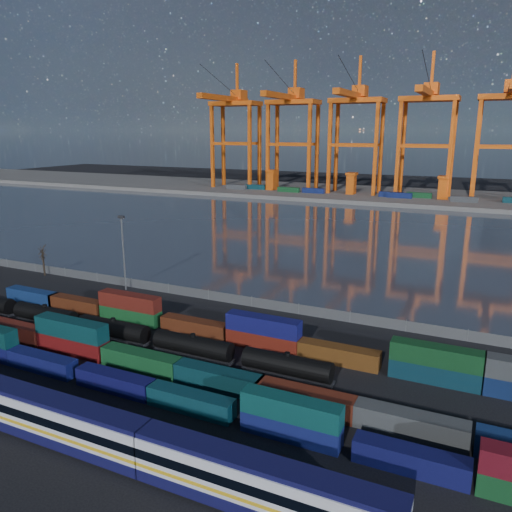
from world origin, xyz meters
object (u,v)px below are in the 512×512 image
at_px(bare_tree, 43,260).
at_px(gantry_cranes, 391,111).
at_px(passenger_train, 51,419).
at_px(tanker_string, 46,315).

bearing_deg(bare_tree, gantry_cranes, 74.89).
relative_size(passenger_train, gantry_cranes, 0.39).
xyz_separation_m(passenger_train, tanker_string, (-27.73, 24.63, -0.70)).
relative_size(tanker_string, bare_tree, 13.84).
height_order(passenger_train, gantry_cranes, gantry_cranes).
distance_m(tanker_string, bare_tree, 35.35).
distance_m(tanker_string, gantry_cranes, 205.56).
bearing_deg(passenger_train, tanker_string, 138.39).
bearing_deg(gantry_cranes, bare_tree, -105.11).
height_order(passenger_train, bare_tree, bare_tree).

